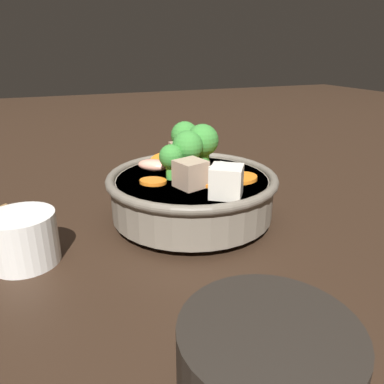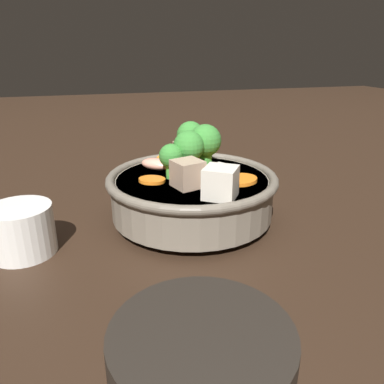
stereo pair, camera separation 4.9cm
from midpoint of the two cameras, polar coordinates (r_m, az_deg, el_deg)
The scene contains 3 objects.
ground_plane at distance 0.51m, azimuth -2.78°, elevation -4.24°, with size 3.00×3.00×0.00m, color black.
stirfry_bowl at distance 0.49m, azimuth -2.85°, elevation 0.63°, with size 0.22×0.22×0.12m.
tea_cup at distance 0.45m, azimuth -27.29°, elevation -6.35°, with size 0.07×0.07×0.06m.
Camera 1 is at (-0.42, 0.17, 0.22)m, focal length 35.00 mm.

